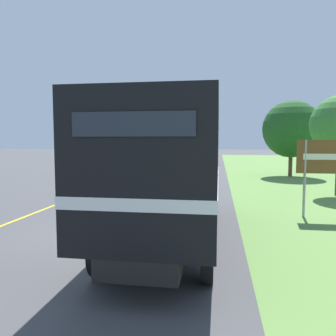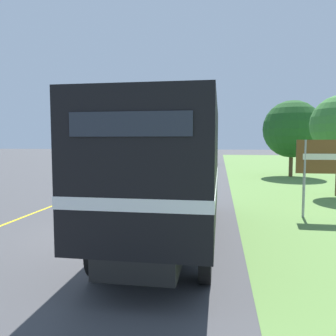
{
  "view_description": "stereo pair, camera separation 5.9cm",
  "coord_description": "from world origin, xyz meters",
  "px_view_note": "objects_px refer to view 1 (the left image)",
  "views": [
    {
      "loc": [
        3.04,
        -8.81,
        2.66
      ],
      "look_at": [
        0.3,
        8.87,
        1.2
      ],
      "focal_mm": 35.0,
      "sensor_mm": 36.0,
      "label": 1
    },
    {
      "loc": [
        3.1,
        -8.8,
        2.66
      ],
      "look_at": [
        0.3,
        8.87,
        1.2
      ],
      "focal_mm": 35.0,
      "sensor_mm": 36.0,
      "label": 2
    }
  ],
  "objects_px": {
    "lead_car_white_ahead": "(189,151)",
    "highway_sign": "(327,160)",
    "lead_car_white": "(156,163)",
    "lead_car_blue_ahead": "(209,156)",
    "roadside_tree_mid": "(291,129)",
    "horse_trailer_truck": "(171,168)"
  },
  "relations": [
    {
      "from": "lead_car_white_ahead",
      "to": "highway_sign",
      "type": "relative_size",
      "value": 1.34
    },
    {
      "from": "lead_car_white",
      "to": "highway_sign",
      "type": "relative_size",
      "value": 1.29
    },
    {
      "from": "lead_car_white_ahead",
      "to": "lead_car_blue_ahead",
      "type": "bearing_deg",
      "value": -77.36
    },
    {
      "from": "lead_car_white",
      "to": "roadside_tree_mid",
      "type": "bearing_deg",
      "value": -3.62
    },
    {
      "from": "lead_car_white_ahead",
      "to": "highway_sign",
      "type": "distance_m",
      "value": 44.75
    },
    {
      "from": "highway_sign",
      "to": "lead_car_white_ahead",
      "type": "bearing_deg",
      "value": 101.29
    },
    {
      "from": "lead_car_blue_ahead",
      "to": "lead_car_white_ahead",
      "type": "relative_size",
      "value": 0.94
    },
    {
      "from": "lead_car_white_ahead",
      "to": "horse_trailer_truck",
      "type": "bearing_deg",
      "value": -85.37
    },
    {
      "from": "lead_car_white_ahead",
      "to": "roadside_tree_mid",
      "type": "bearing_deg",
      "value": -70.79
    },
    {
      "from": "lead_car_white",
      "to": "highway_sign",
      "type": "xyz_separation_m",
      "value": [
        8.77,
        -14.56,
        1.1
      ]
    },
    {
      "from": "horse_trailer_truck",
      "to": "lead_car_white",
      "type": "xyz_separation_m",
      "value": [
        -3.84,
        17.97,
        -1.06
      ]
    },
    {
      "from": "horse_trailer_truck",
      "to": "lead_car_white_ahead",
      "type": "bearing_deg",
      "value": 94.63
    },
    {
      "from": "lead_car_blue_ahead",
      "to": "roadside_tree_mid",
      "type": "bearing_deg",
      "value": -62.22
    },
    {
      "from": "lead_car_blue_ahead",
      "to": "roadside_tree_mid",
      "type": "distance_m",
      "value": 14.14
    },
    {
      "from": "lead_car_white_ahead",
      "to": "roadside_tree_mid",
      "type": "distance_m",
      "value": 31.84
    },
    {
      "from": "horse_trailer_truck",
      "to": "lead_car_blue_ahead",
      "type": "height_order",
      "value": "horse_trailer_truck"
    },
    {
      "from": "lead_car_white",
      "to": "lead_car_white_ahead",
      "type": "height_order",
      "value": "lead_car_white_ahead"
    },
    {
      "from": "highway_sign",
      "to": "roadside_tree_mid",
      "type": "bearing_deg",
      "value": 83.09
    },
    {
      "from": "roadside_tree_mid",
      "to": "lead_car_white_ahead",
      "type": "bearing_deg",
      "value": 109.21
    },
    {
      "from": "highway_sign",
      "to": "roadside_tree_mid",
      "type": "distance_m",
      "value": 14.09
    },
    {
      "from": "highway_sign",
      "to": "roadside_tree_mid",
      "type": "height_order",
      "value": "roadside_tree_mid"
    },
    {
      "from": "horse_trailer_truck",
      "to": "roadside_tree_mid",
      "type": "distance_m",
      "value": 18.6
    }
  ]
}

